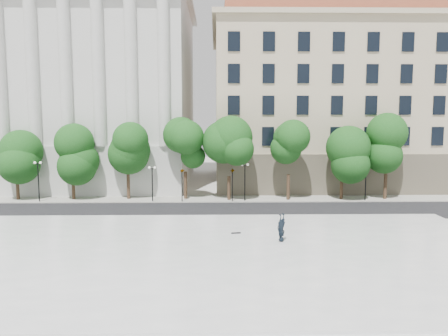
% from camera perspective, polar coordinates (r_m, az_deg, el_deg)
% --- Properties ---
extents(ground, '(160.00, 160.00, 0.00)m').
position_cam_1_polar(ground, '(26.63, -5.28, -13.65)').
color(ground, '#BBB8B0').
rests_on(ground, ground).
extents(plaza, '(44.00, 22.00, 0.45)m').
position_cam_1_polar(plaza, '(29.39, -4.85, -11.23)').
color(plaza, white).
rests_on(plaza, ground).
extents(street, '(60.00, 8.00, 0.02)m').
position_cam_1_polar(street, '(43.94, -3.57, -5.55)').
color(street, black).
rests_on(street, ground).
extents(far_sidewalk, '(60.00, 4.00, 0.12)m').
position_cam_1_polar(far_sidewalk, '(49.81, -3.27, -4.06)').
color(far_sidewalk, '#ABA89D').
rests_on(far_sidewalk, ground).
extents(building_west, '(31.50, 27.65, 25.60)m').
position_cam_1_polar(building_west, '(66.38, -17.88, 9.38)').
color(building_west, silver).
rests_on(building_west, ground).
extents(building_east, '(36.00, 26.15, 23.00)m').
position_cam_1_polar(building_east, '(66.40, 14.87, 7.97)').
color(building_east, '#BEB291').
rests_on(building_east, ground).
extents(traffic_light_west, '(0.96, 1.69, 4.18)m').
position_cam_1_polar(traffic_light_west, '(47.70, -5.54, -0.16)').
color(traffic_light_west, black).
rests_on(traffic_light_west, ground).
extents(traffic_light_east, '(0.76, 1.85, 4.23)m').
position_cam_1_polar(traffic_light_east, '(47.59, 1.10, -0.08)').
color(traffic_light_east, black).
rests_on(traffic_light_east, ground).
extents(person_lying, '(1.87, 1.99, 0.55)m').
position_cam_1_polar(person_lying, '(31.65, 7.48, -9.03)').
color(person_lying, black).
rests_on(person_lying, plaza).
extents(skateboard, '(0.73, 0.31, 0.07)m').
position_cam_1_polar(skateboard, '(33.60, 1.59, -8.48)').
color(skateboard, black).
rests_on(skateboard, plaza).
extents(street_trees, '(45.38, 4.93, 7.68)m').
position_cam_1_polar(street_trees, '(48.81, -3.33, 1.78)').
color(street_trees, '#382619').
rests_on(street_trees, ground).
extents(lamp_posts, '(36.89, 0.28, 4.52)m').
position_cam_1_polar(lamp_posts, '(47.98, -3.26, -1.00)').
color(lamp_posts, black).
rests_on(lamp_posts, ground).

